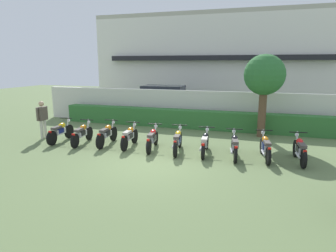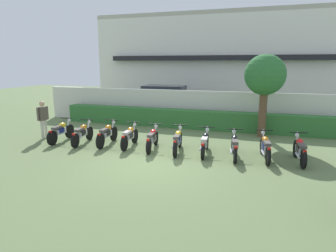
{
  "view_description": "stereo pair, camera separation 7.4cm",
  "coord_description": "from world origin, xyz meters",
  "px_view_note": "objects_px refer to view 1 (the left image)",
  "views": [
    {
      "loc": [
        3.45,
        -8.88,
        3.32
      ],
      "look_at": [
        0.0,
        1.96,
        0.92
      ],
      "focal_mm": 31.68,
      "sensor_mm": 36.0,
      "label": 1
    },
    {
      "loc": [
        3.52,
        -8.86,
        3.32
      ],
      "look_at": [
        0.0,
        1.96,
        0.92
      ],
      "focal_mm": 31.68,
      "sensor_mm": 36.0,
      "label": 2
    }
  ],
  "objects_px": {
    "tree_near_inspector": "(264,76)",
    "motorcycle_in_row_1": "(82,133)",
    "motorcycle_in_row_2": "(107,134)",
    "motorcycle_in_row_0": "(60,131)",
    "motorcycle_in_row_6": "(205,143)",
    "motorcycle_in_row_5": "(178,140)",
    "motorcycle_in_row_9": "(300,149)",
    "inspector_person": "(42,117)",
    "motorcycle_in_row_7": "(234,145)",
    "parked_car": "(166,100)",
    "motorcycle_in_row_8": "(265,147)",
    "motorcycle_in_row_4": "(152,138)",
    "motorcycle_in_row_3": "(129,136)"
  },
  "relations": [
    {
      "from": "inspector_person",
      "to": "motorcycle_in_row_1",
      "type": "bearing_deg",
      "value": -6.88
    },
    {
      "from": "motorcycle_in_row_0",
      "to": "motorcycle_in_row_8",
      "type": "relative_size",
      "value": 1.02
    },
    {
      "from": "motorcycle_in_row_7",
      "to": "motorcycle_in_row_8",
      "type": "xyz_separation_m",
      "value": [
        1.06,
        0.12,
        0.0
      ]
    },
    {
      "from": "parked_car",
      "to": "motorcycle_in_row_5",
      "type": "xyz_separation_m",
      "value": [
        3.18,
        -8.26,
        -0.48
      ]
    },
    {
      "from": "parked_car",
      "to": "tree_near_inspector",
      "type": "bearing_deg",
      "value": -39.39
    },
    {
      "from": "motorcycle_in_row_0",
      "to": "motorcycle_in_row_8",
      "type": "distance_m",
      "value": 8.42
    },
    {
      "from": "motorcycle_in_row_6",
      "to": "inspector_person",
      "type": "bearing_deg",
      "value": 84.39
    },
    {
      "from": "motorcycle_in_row_5",
      "to": "motorcycle_in_row_9",
      "type": "bearing_deg",
      "value": -96.75
    },
    {
      "from": "inspector_person",
      "to": "motorcycle_in_row_9",
      "type": "bearing_deg",
      "value": -0.45
    },
    {
      "from": "motorcycle_in_row_1",
      "to": "parked_car",
      "type": "bearing_deg",
      "value": -14.32
    },
    {
      "from": "motorcycle_in_row_5",
      "to": "inspector_person",
      "type": "distance_m",
      "value": 6.37
    },
    {
      "from": "motorcycle_in_row_9",
      "to": "motorcycle_in_row_1",
      "type": "bearing_deg",
      "value": 85.48
    },
    {
      "from": "tree_near_inspector",
      "to": "motorcycle_in_row_6",
      "type": "relative_size",
      "value": 1.97
    },
    {
      "from": "motorcycle_in_row_7",
      "to": "motorcycle_in_row_6",
      "type": "bearing_deg",
      "value": 77.13
    },
    {
      "from": "motorcycle_in_row_2",
      "to": "motorcycle_in_row_7",
      "type": "relative_size",
      "value": 1.03
    },
    {
      "from": "tree_near_inspector",
      "to": "motorcycle_in_row_1",
      "type": "bearing_deg",
      "value": -153.35
    },
    {
      "from": "motorcycle_in_row_2",
      "to": "motorcycle_in_row_6",
      "type": "distance_m",
      "value": 4.13
    },
    {
      "from": "motorcycle_in_row_0",
      "to": "motorcycle_in_row_1",
      "type": "distance_m",
      "value": 1.09
    },
    {
      "from": "motorcycle_in_row_9",
      "to": "inspector_person",
      "type": "xyz_separation_m",
      "value": [
        -10.64,
        0.08,
        0.55
      ]
    },
    {
      "from": "motorcycle_in_row_3",
      "to": "inspector_person",
      "type": "xyz_separation_m",
      "value": [
        -4.3,
        0.11,
        0.56
      ]
    },
    {
      "from": "motorcycle_in_row_5",
      "to": "inspector_person",
      "type": "relative_size",
      "value": 1.15
    },
    {
      "from": "parked_car",
      "to": "motorcycle_in_row_2",
      "type": "height_order",
      "value": "parked_car"
    },
    {
      "from": "parked_car",
      "to": "motorcycle_in_row_6",
      "type": "height_order",
      "value": "parked_car"
    },
    {
      "from": "inspector_person",
      "to": "motorcycle_in_row_7",
      "type": "bearing_deg",
      "value": -1.35
    },
    {
      "from": "tree_near_inspector",
      "to": "motorcycle_in_row_8",
      "type": "xyz_separation_m",
      "value": [
        0.17,
        -3.41,
        -2.31
      ]
    },
    {
      "from": "motorcycle_in_row_1",
      "to": "motorcycle_in_row_3",
      "type": "relative_size",
      "value": 1.05
    },
    {
      "from": "parked_car",
      "to": "motorcycle_in_row_4",
      "type": "distance_m",
      "value": 8.5
    },
    {
      "from": "motorcycle_in_row_7",
      "to": "parked_car",
      "type": "bearing_deg",
      "value": 24.04
    },
    {
      "from": "motorcycle_in_row_1",
      "to": "motorcycle_in_row_9",
      "type": "relative_size",
      "value": 1.04
    },
    {
      "from": "motorcycle_in_row_2",
      "to": "motorcycle_in_row_0",
      "type": "bearing_deg",
      "value": 89.88
    },
    {
      "from": "parked_car",
      "to": "motorcycle_in_row_1",
      "type": "relative_size",
      "value": 2.39
    },
    {
      "from": "motorcycle_in_row_1",
      "to": "motorcycle_in_row_9",
      "type": "distance_m",
      "value": 8.46
    },
    {
      "from": "parked_car",
      "to": "motorcycle_in_row_6",
      "type": "bearing_deg",
      "value": -64.67
    },
    {
      "from": "tree_near_inspector",
      "to": "motorcycle_in_row_0",
      "type": "distance_m",
      "value": 9.28
    },
    {
      "from": "parked_car",
      "to": "motorcycle_in_row_2",
      "type": "distance_m",
      "value": 8.16
    },
    {
      "from": "motorcycle_in_row_1",
      "to": "motorcycle_in_row_4",
      "type": "xyz_separation_m",
      "value": [
        3.11,
        0.12,
        -0.0
      ]
    },
    {
      "from": "motorcycle_in_row_1",
      "to": "motorcycle_in_row_7",
      "type": "relative_size",
      "value": 1.01
    },
    {
      "from": "motorcycle_in_row_3",
      "to": "motorcycle_in_row_9",
      "type": "distance_m",
      "value": 6.34
    },
    {
      "from": "motorcycle_in_row_0",
      "to": "motorcycle_in_row_5",
      "type": "relative_size",
      "value": 0.98
    },
    {
      "from": "motorcycle_in_row_1",
      "to": "motorcycle_in_row_8",
      "type": "xyz_separation_m",
      "value": [
        7.34,
        0.18,
        0.0
      ]
    },
    {
      "from": "motorcycle_in_row_8",
      "to": "motorcycle_in_row_7",
      "type": "bearing_deg",
      "value": 87.43
    },
    {
      "from": "motorcycle_in_row_0",
      "to": "motorcycle_in_row_9",
      "type": "relative_size",
      "value": 1.04
    },
    {
      "from": "motorcycle_in_row_1",
      "to": "motorcycle_in_row_4",
      "type": "bearing_deg",
      "value": -95.48
    },
    {
      "from": "motorcycle_in_row_4",
      "to": "inspector_person",
      "type": "bearing_deg",
      "value": 79.95
    },
    {
      "from": "motorcycle_in_row_2",
      "to": "motorcycle_in_row_9",
      "type": "relative_size",
      "value": 1.06
    },
    {
      "from": "motorcycle_in_row_6",
      "to": "inspector_person",
      "type": "distance_m",
      "value": 7.41
    },
    {
      "from": "motorcycle_in_row_3",
      "to": "motorcycle_in_row_5",
      "type": "xyz_separation_m",
      "value": [
        2.05,
        -0.08,
        0.01
      ]
    },
    {
      "from": "motorcycle_in_row_2",
      "to": "motorcycle_in_row_4",
      "type": "bearing_deg",
      "value": -96.65
    },
    {
      "from": "tree_near_inspector",
      "to": "motorcycle_in_row_3",
      "type": "height_order",
      "value": "tree_near_inspector"
    },
    {
      "from": "motorcycle_in_row_4",
      "to": "motorcycle_in_row_9",
      "type": "xyz_separation_m",
      "value": [
        5.35,
        0.06,
        0.01
      ]
    }
  ]
}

